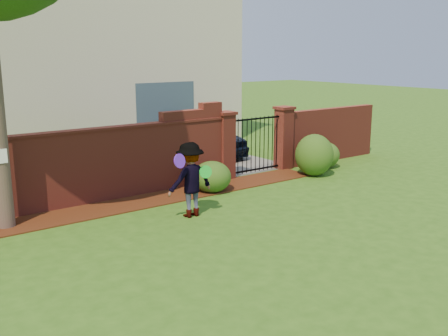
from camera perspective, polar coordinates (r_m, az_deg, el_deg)
ground at (r=10.03m, az=2.98°, el=-7.62°), size 80.00×80.00×0.01m
mulch_bed at (r=12.21m, az=-10.64°, el=-3.98°), size 11.10×1.08×0.03m
brick_wall at (r=12.17m, az=-16.67°, el=0.08°), size 8.70×0.31×2.16m
brick_wall_return at (r=17.10m, az=11.46°, el=3.63°), size 4.00×0.25×1.70m
pillar_left at (r=14.25m, az=0.13°, el=2.53°), size 0.50×0.50×1.88m
pillar_right at (r=15.66m, az=6.58°, el=3.37°), size 0.50×0.50×1.88m
iron_gate at (r=14.95m, az=3.50°, el=2.59°), size 1.78×0.03×1.60m
driveway at (r=18.28m, az=-4.68°, el=1.73°), size 3.20×8.00×0.01m
house at (r=20.45m, az=-17.07°, el=11.29°), size 12.40×6.40×6.30m
car at (r=17.58m, az=-2.18°, el=3.57°), size 1.74×4.07×1.37m
paper_notice at (r=10.87m, az=-23.24°, el=1.20°), size 0.20×0.01×0.28m
shrub_left at (r=13.02m, az=-1.33°, el=-0.98°), size 0.97×0.97×0.79m
shrub_middle at (r=14.94m, az=9.90°, el=1.42°), size 1.09×1.09×1.20m
shrub_right at (r=16.07m, az=11.03°, el=1.43°), size 0.89×0.89×0.79m
man at (r=11.02m, az=-3.66°, el=-1.33°), size 1.05×0.61×1.61m
frisbee_purple at (r=10.47m, az=-4.90°, el=0.78°), size 0.31×0.16×0.30m
frisbee_green at (r=10.99m, az=-2.05°, el=-0.42°), size 0.28×0.14×0.28m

